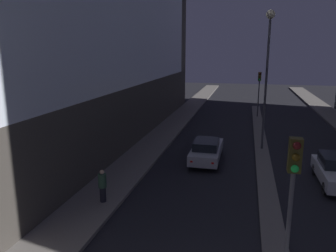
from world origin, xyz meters
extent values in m
cube|color=#66605B|center=(0.00, 18.64, 0.07)|extent=(0.92, 35.29, 0.14)
cylinder|color=#4C4C51|center=(0.00, 3.00, 1.99)|extent=(0.12, 0.12, 3.71)
cube|color=#3D3814|center=(0.00, 3.00, 4.29)|extent=(0.32, 0.28, 0.90)
sphere|color=#4C0F0F|center=(0.00, 2.82, 4.59)|extent=(0.20, 0.20, 0.20)
sphere|color=#4C380A|center=(0.00, 2.82, 4.29)|extent=(0.20, 0.20, 0.20)
sphere|color=#1EEA4C|center=(0.00, 2.82, 3.99)|extent=(0.20, 0.20, 0.20)
cylinder|color=#4C4C51|center=(0.00, 29.51, 1.99)|extent=(0.12, 0.12, 3.71)
cube|color=#3D3814|center=(0.00, 29.51, 4.29)|extent=(0.32, 0.28, 0.90)
sphere|color=#4C0F0F|center=(0.00, 29.33, 4.59)|extent=(0.20, 0.20, 0.20)
sphere|color=#4C380A|center=(0.00, 29.33, 4.29)|extent=(0.20, 0.20, 0.20)
sphere|color=#1EEA4C|center=(0.00, 29.33, 3.99)|extent=(0.20, 0.20, 0.20)
cylinder|color=#4C4C51|center=(0.00, 17.66, 4.56)|extent=(0.16, 0.16, 8.84)
sphere|color=#F9EAB2|center=(0.00, 17.66, 9.16)|extent=(0.59, 0.59, 0.59)
cube|color=#B2B2B7|center=(-3.52, 14.45, 0.64)|extent=(1.74, 4.49, 0.63)
cube|color=black|center=(-3.52, 14.11, 1.21)|extent=(1.48, 2.02, 0.51)
cube|color=red|center=(-4.13, 12.20, 0.67)|extent=(0.14, 0.04, 0.10)
cube|color=red|center=(-2.91, 12.20, 0.67)|extent=(0.14, 0.04, 0.10)
cylinder|color=black|center=(-4.28, 15.84, 0.32)|extent=(0.22, 0.64, 0.64)
cylinder|color=black|center=(-2.76, 15.84, 0.32)|extent=(0.22, 0.64, 0.64)
cylinder|color=black|center=(-4.28, 13.06, 0.32)|extent=(0.22, 0.64, 0.64)
cylinder|color=black|center=(-2.76, 13.06, 0.32)|extent=(0.22, 0.64, 0.64)
cube|color=red|center=(2.89, 14.23, 0.69)|extent=(0.14, 0.04, 0.10)
cylinder|color=black|center=(2.73, 13.42, 0.32)|extent=(0.22, 0.64, 0.64)
cylinder|color=black|center=(2.73, 10.80, 0.32)|extent=(0.22, 0.64, 0.64)
cylinder|color=black|center=(-7.36, 7.27, 0.52)|extent=(0.28, 0.28, 0.70)
cylinder|color=#33563D|center=(-7.36, 7.27, 1.18)|extent=(0.38, 0.38, 0.62)
sphere|color=beige|center=(-7.36, 7.27, 1.59)|extent=(0.20, 0.20, 0.20)
camera|label=1|loc=(-1.29, -5.43, 6.88)|focal=35.00mm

